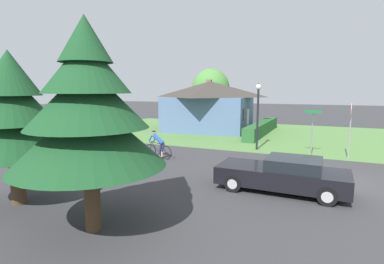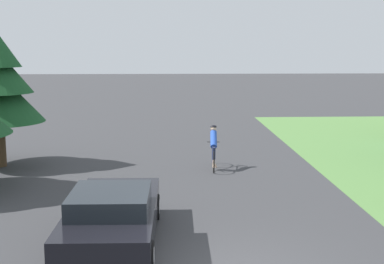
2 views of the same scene
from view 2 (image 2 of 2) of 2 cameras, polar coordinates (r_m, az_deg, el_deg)
name	(u,v)px [view 2 (image 2 of 2)]	position (r m, az deg, el deg)	size (l,w,h in m)	color
sedan_left_lane	(113,216)	(11.72, -8.45, -8.87)	(1.95, 4.61, 1.27)	black
cyclist	(214,149)	(18.39, 2.31, -1.78)	(0.44, 1.75, 1.52)	black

